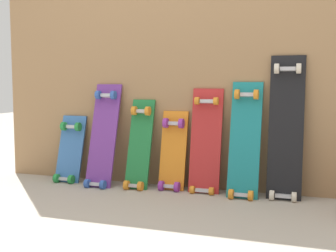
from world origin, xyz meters
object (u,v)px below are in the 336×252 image
Objects in this scene: skateboard_red at (206,146)px; skateboard_black at (286,132)px; skateboard_green at (139,148)px; skateboard_orange at (173,155)px; skateboard_purple at (103,140)px; skateboard_teal at (245,144)px; skateboard_blue at (70,153)px.

skateboard_black is (0.52, -0.00, 0.11)m from skateboard_red.
skateboard_green is at bearing -176.27° from skateboard_red.
skateboard_orange is 0.62× the size of skateboard_black.
skateboard_black is (0.75, 0.00, 0.18)m from skateboard_orange.
skateboard_teal reaches higher than skateboard_purple.
skateboard_black is at bearing 2.23° from skateboard_purple.
skateboard_purple is 0.52m from skateboard_orange.
skateboard_purple reaches higher than skateboard_red.
skateboard_teal reaches higher than skateboard_blue.
skateboard_purple is 1.03× the size of skateboard_red.
skateboard_red reaches higher than skateboard_green.
skateboard_teal is at bearing 1.02° from skateboard_purple.
skateboard_teal is at bearing -6.67° from skateboard_red.
skateboard_black reaches higher than skateboard_blue.
skateboard_orange is at bearing 5.24° from skateboard_purple.
skateboard_blue is 0.70× the size of skateboard_purple.
skateboard_black is (1.27, 0.05, 0.09)m from skateboard_purple.
skateboard_black is (0.99, 0.03, 0.15)m from skateboard_green.
skateboard_purple is 0.75m from skateboard_red.
skateboard_blue is 0.92× the size of skateboard_orange.
skateboard_black reaches higher than skateboard_teal.
skateboard_red is at bearing 3.79° from skateboard_purple.
skateboard_blue is 0.68× the size of skateboard_teal.
skateboard_teal is 0.27m from skateboard_black.
skateboard_blue is 0.81m from skateboard_orange.
skateboard_purple reaches higher than skateboard_green.
skateboard_purple is at bearing -6.16° from skateboard_blue.
skateboard_purple is 1.27m from skateboard_black.
skateboard_orange is 0.24m from skateboard_red.
skateboard_black is at bearing -0.01° from skateboard_red.
skateboard_green is at bearing -1.32° from skateboard_blue.
skateboard_green is 1.13× the size of skateboard_orange.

